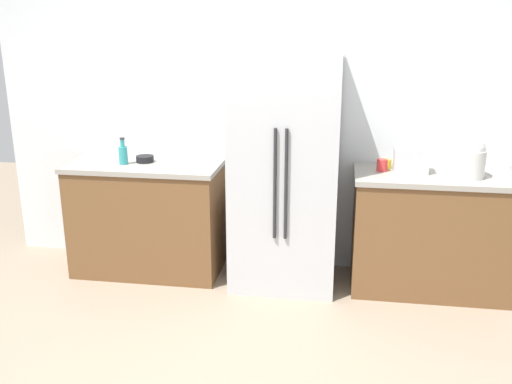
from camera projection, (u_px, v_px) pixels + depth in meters
ground_plane at (236, 369)px, 3.39m from camera, size 9.31×9.31×0.00m
kitchen_back_panel at (272, 87)px, 4.53m from camera, size 4.66×0.10×3.04m
counter_left at (148, 217)px, 4.64m from camera, size 1.24×0.63×0.94m
counter_right at (430, 232)px, 4.31m from camera, size 1.20×0.63×0.94m
refrigerator at (285, 173)px, 4.31m from camera, size 0.81×0.68×1.82m
toaster at (411, 160)px, 4.19m from camera, size 0.25×0.16×0.18m
rice_cooker at (468, 157)px, 4.04m from camera, size 0.25×0.25×0.32m
bottle_a at (123, 154)px, 4.44m from camera, size 0.07×0.07×0.22m
cup_a at (386, 164)px, 4.33m from camera, size 0.09×0.09×0.07m
cup_b at (382, 165)px, 4.24m from camera, size 0.08×0.08×0.09m
bowl_a at (145, 159)px, 4.52m from camera, size 0.14×0.14×0.05m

